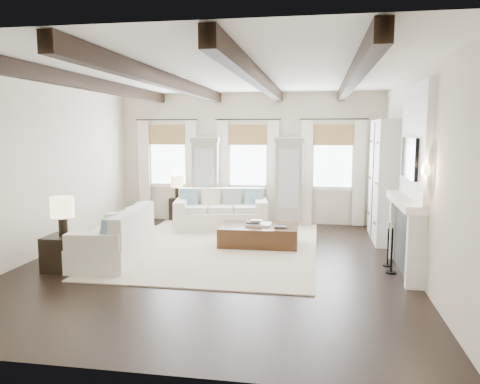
% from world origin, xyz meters
% --- Properties ---
extents(ground, '(7.50, 7.50, 0.00)m').
position_xyz_m(ground, '(0.00, 0.00, 0.00)').
color(ground, black).
rests_on(ground, ground).
extents(room_shell, '(6.54, 7.54, 3.22)m').
position_xyz_m(room_shell, '(0.75, 0.90, 1.89)').
color(room_shell, beige).
rests_on(room_shell, ground).
extents(area_rug, '(3.79, 4.99, 0.02)m').
position_xyz_m(area_rug, '(-0.19, 1.09, 0.01)').
color(area_rug, beige).
rests_on(area_rug, ground).
extents(sofa_back, '(2.27, 1.33, 0.92)m').
position_xyz_m(sofa_back, '(-0.52, 2.90, 0.37)').
color(sofa_back, white).
rests_on(sofa_back, ground).
extents(sofa_left, '(1.14, 2.18, 0.90)m').
position_xyz_m(sofa_left, '(-1.80, -0.02, 0.36)').
color(sofa_left, white).
rests_on(sofa_left, ground).
extents(ottoman, '(1.55, 0.99, 0.40)m').
position_xyz_m(ottoman, '(0.57, 1.37, 0.20)').
color(ottoman, black).
rests_on(ottoman, ground).
extents(tray, '(0.51, 0.39, 0.04)m').
position_xyz_m(tray, '(0.55, 1.41, 0.42)').
color(tray, white).
rests_on(tray, ottoman).
extents(book_lower, '(0.26, 0.21, 0.04)m').
position_xyz_m(book_lower, '(0.45, 1.37, 0.46)').
color(book_lower, '#262628').
rests_on(book_lower, tray).
extents(book_upper, '(0.22, 0.17, 0.03)m').
position_xyz_m(book_upper, '(0.51, 1.40, 0.50)').
color(book_upper, beige).
rests_on(book_upper, book_lower).
extents(book_loose, '(0.24, 0.19, 0.03)m').
position_xyz_m(book_loose, '(1.01, 1.25, 0.42)').
color(book_loose, '#262628').
rests_on(book_loose, ottoman).
extents(side_table_front, '(0.57, 0.57, 0.57)m').
position_xyz_m(side_table_front, '(-2.38, -0.80, 0.29)').
color(side_table_front, black).
rests_on(side_table_front, ground).
extents(lamp_front, '(0.37, 0.37, 0.64)m').
position_xyz_m(lamp_front, '(-2.38, -0.80, 1.01)').
color(lamp_front, black).
rests_on(lamp_front, side_table_front).
extents(side_table_back, '(0.38, 0.38, 0.56)m').
position_xyz_m(side_table_back, '(-1.83, 3.72, 0.28)').
color(side_table_back, black).
rests_on(side_table_back, ground).
extents(lamp_back, '(0.34, 0.34, 0.58)m').
position_xyz_m(lamp_back, '(-1.83, 3.72, 0.96)').
color(lamp_back, black).
rests_on(lamp_back, side_table_back).
extents(candlestick_near, '(0.17, 0.17, 0.85)m').
position_xyz_m(candlestick_near, '(2.90, -0.09, 0.35)').
color(candlestick_near, black).
rests_on(candlestick_near, ground).
extents(candlestick_far, '(0.15, 0.15, 0.75)m').
position_xyz_m(candlestick_far, '(2.90, 0.31, 0.31)').
color(candlestick_far, black).
rests_on(candlestick_far, ground).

